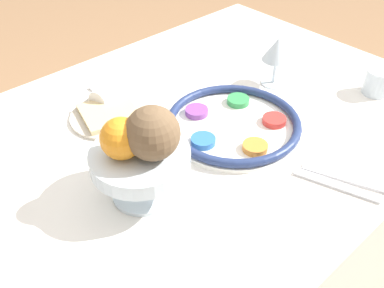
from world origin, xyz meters
TOP-DOWN VIEW (x-y plane):
  - dining_table at (0.00, 0.00)m, footprint 1.30×0.88m
  - seder_plate at (-0.08, 0.07)m, footprint 0.31×0.31m
  - wine_glass at (-0.31, 0.00)m, footprint 0.08×0.08m
  - fruit_stand at (0.20, 0.09)m, footprint 0.18×0.18m
  - orange_fruit at (0.23, 0.08)m, footprint 0.08×0.08m
  - coconut at (0.19, 0.12)m, footprint 0.10×0.10m
  - bread_plate at (0.10, -0.16)m, footprint 0.18×0.18m
  - napkin_roll at (0.02, -0.25)m, footprint 0.18×0.11m
  - cup_near at (-0.46, 0.21)m, footprint 0.07×0.07m
  - fork_left at (-0.12, 0.33)m, footprint 0.08×0.17m
  - fork_right at (-0.09, 0.33)m, footprint 0.07×0.17m
  - spoon at (-0.01, -0.29)m, footprint 0.15×0.04m

SIDE VIEW (x-z plane):
  - dining_table at x=0.00m, z-range 0.00..0.76m
  - fork_left at x=-0.12m, z-range 0.76..0.76m
  - fork_right at x=-0.09m, z-range 0.76..0.76m
  - spoon at x=-0.01m, z-range 0.76..0.76m
  - bread_plate at x=0.10m, z-range 0.76..0.78m
  - seder_plate at x=-0.08m, z-range 0.76..0.79m
  - napkin_roll at x=0.02m, z-range 0.76..0.80m
  - cup_near at x=-0.46m, z-range 0.76..0.82m
  - fruit_stand at x=0.20m, z-range 0.79..0.89m
  - wine_glass at x=-0.31m, z-range 0.79..0.92m
  - orange_fruit at x=0.23m, z-range 0.86..0.94m
  - coconut at x=0.19m, z-range 0.86..0.96m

